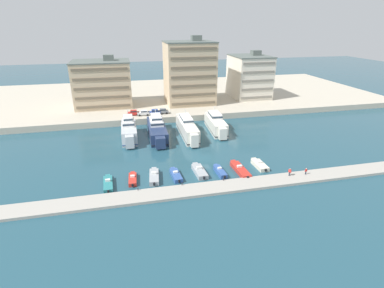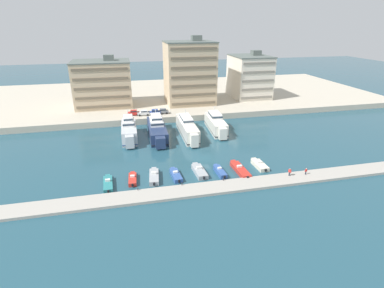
# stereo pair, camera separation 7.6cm
# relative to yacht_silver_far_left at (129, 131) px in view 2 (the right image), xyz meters

# --- Properties ---
(ground_plane) EXTENTS (400.00, 400.00, 0.00)m
(ground_plane) POSITION_rel_yacht_silver_far_left_xyz_m (17.85, -17.74, -2.44)
(ground_plane) COLOR #234C5B
(quay_promenade) EXTENTS (180.00, 70.00, 2.05)m
(quay_promenade) POSITION_rel_yacht_silver_far_left_xyz_m (17.85, 46.86, -1.41)
(quay_promenade) COLOR #BCB29E
(quay_promenade) RESTS_ON ground
(pier_dock) EXTENTS (120.00, 4.72, 0.57)m
(pier_dock) POSITION_rel_yacht_silver_far_left_xyz_m (17.85, -32.64, -2.15)
(pier_dock) COLOR #A8A399
(pier_dock) RESTS_ON ground
(yacht_silver_far_left) EXTENTS (4.38, 16.57, 8.27)m
(yacht_silver_far_left) POSITION_rel_yacht_silver_far_left_xyz_m (0.00, 0.00, 0.00)
(yacht_silver_far_left) COLOR silver
(yacht_silver_far_left) RESTS_ON ground
(yacht_navy_left) EXTENTS (5.27, 20.84, 7.84)m
(yacht_navy_left) POSITION_rel_yacht_silver_far_left_xyz_m (8.05, 0.16, -0.18)
(yacht_navy_left) COLOR navy
(yacht_navy_left) RESTS_ON ground
(yacht_ivory_mid_left) EXTENTS (4.04, 21.29, 7.21)m
(yacht_ivory_mid_left) POSITION_rel_yacht_silver_far_left_xyz_m (16.90, -0.86, -0.13)
(yacht_ivory_mid_left) COLOR silver
(yacht_ivory_mid_left) RESTS_ON ground
(yacht_ivory_center_left) EXTENTS (4.99, 18.30, 7.17)m
(yacht_ivory_center_left) POSITION_rel_yacht_silver_far_left_xyz_m (26.42, 1.23, -0.20)
(yacht_ivory_center_left) COLOR silver
(yacht_ivory_center_left) RESTS_ON ground
(motorboat_teal_far_left) EXTENTS (2.10, 7.24, 1.35)m
(motorboat_teal_far_left) POSITION_rel_yacht_silver_far_left_xyz_m (-5.27, -26.35, -1.98)
(motorboat_teal_far_left) COLOR teal
(motorboat_teal_far_left) RESTS_ON ground
(motorboat_red_left) EXTENTS (1.87, 6.00, 1.25)m
(motorboat_red_left) POSITION_rel_yacht_silver_far_left_xyz_m (-0.23, -25.50, -1.99)
(motorboat_red_left) COLOR red
(motorboat_red_left) RESTS_ON ground
(motorboat_grey_mid_left) EXTENTS (2.60, 7.39, 1.56)m
(motorboat_grey_mid_left) POSITION_rel_yacht_silver_far_left_xyz_m (4.34, -25.59, -1.89)
(motorboat_grey_mid_left) COLOR #9EA3A8
(motorboat_grey_mid_left) RESTS_ON ground
(motorboat_blue_center_left) EXTENTS (2.06, 6.63, 1.30)m
(motorboat_blue_center_left) POSITION_rel_yacht_silver_far_left_xyz_m (9.05, -25.80, -1.96)
(motorboat_blue_center_left) COLOR #33569E
(motorboat_blue_center_left) RESTS_ON ground
(motorboat_grey_center) EXTENTS (2.46, 7.47, 1.54)m
(motorboat_grey_center) POSITION_rel_yacht_silver_far_left_xyz_m (14.48, -25.28, -1.91)
(motorboat_grey_center) COLOR #9EA3A8
(motorboat_grey_center) RESTS_ON ground
(motorboat_blue_center_right) EXTENTS (1.68, 6.30, 1.45)m
(motorboat_blue_center_right) POSITION_rel_yacht_silver_far_left_xyz_m (18.91, -26.50, -1.89)
(motorboat_blue_center_right) COLOR #33569E
(motorboat_blue_center_right) RESTS_ON ground
(motorboat_red_mid_right) EXTENTS (2.33, 8.82, 1.38)m
(motorboat_red_mid_right) POSITION_rel_yacht_silver_far_left_xyz_m (23.70, -26.44, -1.96)
(motorboat_red_mid_right) COLOR red
(motorboat_red_mid_right) RESTS_ON ground
(motorboat_cream_right) EXTENTS (2.36, 6.59, 1.36)m
(motorboat_cream_right) POSITION_rel_yacht_silver_far_left_xyz_m (29.00, -25.25, -1.96)
(motorboat_cream_right) COLOR beige
(motorboat_cream_right) RESTS_ON ground
(car_red_far_left) EXTENTS (4.18, 2.08, 1.80)m
(car_red_far_left) POSITION_rel_yacht_silver_far_left_xyz_m (2.02, 16.62, 0.59)
(car_red_far_left) COLOR red
(car_red_far_left) RESTS_ON quay_promenade
(car_white_left) EXTENTS (4.16, 2.05, 1.80)m
(car_white_left) POSITION_rel_yacht_silver_far_left_xyz_m (5.38, 15.74, 0.59)
(car_white_left) COLOR white
(car_white_left) RESTS_ON quay_promenade
(car_blue_mid_left) EXTENTS (4.15, 2.02, 1.80)m
(car_blue_mid_left) POSITION_rel_yacht_silver_far_left_xyz_m (9.07, 15.86, 0.59)
(car_blue_mid_left) COLOR #28428E
(car_blue_mid_left) RESTS_ON quay_promenade
(car_grey_center_left) EXTENTS (4.16, 2.05, 1.80)m
(car_grey_center_left) POSITION_rel_yacht_silver_far_left_xyz_m (11.93, 16.39, 0.59)
(car_grey_center_left) COLOR slate
(car_grey_center_left) RESTS_ON quay_promenade
(apartment_block_far_left) EXTENTS (20.53, 15.00, 18.52)m
(apartment_block_far_left) POSITION_rel_yacht_silver_far_left_xyz_m (-7.89, 31.84, 7.92)
(apartment_block_far_left) COLOR #C6AD89
(apartment_block_far_left) RESTS_ON quay_promenade
(apartment_block_left) EXTENTS (18.17, 15.24, 24.90)m
(apartment_block_left) POSITION_rel_yacht_silver_far_left_xyz_m (24.22, 29.23, 11.11)
(apartment_block_left) COLOR #C6AD89
(apartment_block_left) RESTS_ON quay_promenade
(apartment_block_mid_left) EXTENTS (14.50, 17.57, 18.83)m
(apartment_block_mid_left) POSITION_rel_yacht_silver_far_left_xyz_m (50.57, 33.56, 8.08)
(apartment_block_mid_left) COLOR silver
(apartment_block_mid_left) RESTS_ON quay_promenade
(pedestrian_near_edge) EXTENTS (0.60, 0.22, 1.54)m
(pedestrian_near_edge) POSITION_rel_yacht_silver_far_left_xyz_m (36.72, -32.03, -0.96)
(pedestrian_near_edge) COLOR #282D3D
(pedestrian_near_edge) RESTS_ON pier_dock
(pedestrian_mid_deck) EXTENTS (0.49, 0.54, 1.76)m
(pedestrian_mid_deck) POSITION_rel_yacht_silver_far_left_xyz_m (32.95, -31.75, -0.83)
(pedestrian_mid_deck) COLOR #282D3D
(pedestrian_mid_deck) RESTS_ON pier_dock
(bollard_west) EXTENTS (0.20, 0.20, 0.61)m
(bollard_west) POSITION_rel_yacht_silver_far_left_xyz_m (0.62, -30.53, -1.54)
(bollard_west) COLOR #2D2D33
(bollard_west) RESTS_ON pier_dock
(bollard_west_mid) EXTENTS (0.20, 0.20, 0.61)m
(bollard_west_mid) POSITION_rel_yacht_silver_far_left_xyz_m (9.50, -30.53, -1.54)
(bollard_west_mid) COLOR #2D2D33
(bollard_west_mid) RESTS_ON pier_dock
(bollard_east_mid) EXTENTS (0.20, 0.20, 0.61)m
(bollard_east_mid) POSITION_rel_yacht_silver_far_left_xyz_m (18.38, -30.53, -1.54)
(bollard_east_mid) COLOR #2D2D33
(bollard_east_mid) RESTS_ON pier_dock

